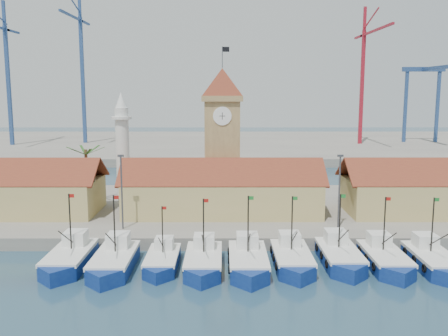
{
  "coord_description": "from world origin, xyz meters",
  "views": [
    {
      "loc": [
        0.13,
        -46.4,
        18.02
      ],
      "look_at": [
        0.23,
        18.0,
        8.0
      ],
      "focal_mm": 40.0,
      "sensor_mm": 36.0,
      "label": 1
    }
  ],
  "objects_px": {
    "boat_4": "(248,263)",
    "boat_0": "(69,260)",
    "minaret": "(122,146)",
    "clock_tower": "(222,133)"
  },
  "relations": [
    {
      "from": "boat_0",
      "to": "boat_4",
      "type": "xyz_separation_m",
      "value": [
        18.39,
        -0.91,
        -0.0
      ]
    },
    {
      "from": "minaret",
      "to": "boat_4",
      "type": "bearing_deg",
      "value": -55.99
    },
    {
      "from": "minaret",
      "to": "clock_tower",
      "type": "bearing_deg",
      "value": -7.61
    },
    {
      "from": "boat_0",
      "to": "boat_4",
      "type": "bearing_deg",
      "value": -2.83
    },
    {
      "from": "boat_4",
      "to": "boat_0",
      "type": "bearing_deg",
      "value": 177.17
    },
    {
      "from": "boat_0",
      "to": "minaret",
      "type": "distance_m",
      "value": 26.8
    },
    {
      "from": "minaret",
      "to": "boat_0",
      "type": "bearing_deg",
      "value": -91.65
    },
    {
      "from": "clock_tower",
      "to": "minaret",
      "type": "height_order",
      "value": "clock_tower"
    },
    {
      "from": "boat_0",
      "to": "clock_tower",
      "type": "height_order",
      "value": "clock_tower"
    },
    {
      "from": "boat_4",
      "to": "minaret",
      "type": "bearing_deg",
      "value": 124.01
    }
  ]
}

